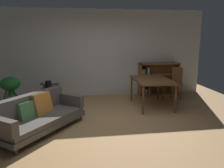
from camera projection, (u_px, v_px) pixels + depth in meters
ground_plane at (110, 126)px, 4.75m from camera, size 8.16×8.16×0.00m
back_wall_panel at (98, 53)px, 7.08m from camera, size 6.80×0.10×2.70m
fabric_couch at (37, 114)px, 4.49m from camera, size 1.78×2.01×0.73m
media_console at (50, 97)px, 6.15m from camera, size 0.40×1.12×0.51m
open_laptop at (49, 85)px, 6.33m from camera, size 0.42×0.31×0.07m
desk_speaker at (48, 85)px, 5.84m from camera, size 0.16×0.16×0.23m
potted_floor_plant at (10, 88)px, 5.90m from camera, size 0.51×0.54×0.83m
dining_table at (152, 82)px, 5.99m from camera, size 0.93×1.32×0.76m
dining_chair_near at (174, 82)px, 6.67m from camera, size 0.58×0.56×0.98m
bookshelf at (156, 79)px, 7.33m from camera, size 1.30×0.35×1.04m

